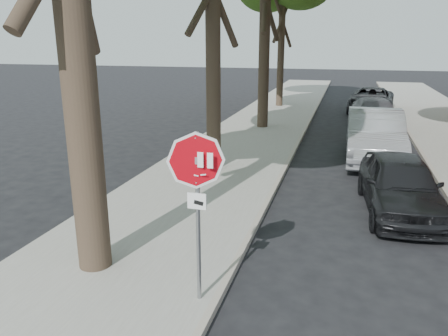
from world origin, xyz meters
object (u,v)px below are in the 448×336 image
(car_a, at_px, (400,184))
(car_b, at_px, (374,135))
(car_d, at_px, (371,100))
(stop_sign, at_px, (197,186))
(car_c, at_px, (375,115))

(car_a, xyz_separation_m, car_b, (-0.36, 4.85, 0.15))
(car_d, bearing_deg, stop_sign, -93.41)
(car_c, bearing_deg, car_b, -99.91)
(car_d, bearing_deg, car_b, -86.15)
(car_d, bearing_deg, car_a, -84.24)
(car_a, relative_size, car_b, 0.79)
(car_a, distance_m, car_b, 4.87)
(car_b, bearing_deg, car_c, 86.56)
(stop_sign, bearing_deg, car_b, 73.22)
(car_c, height_order, car_d, car_d)
(stop_sign, height_order, car_c, stop_sign)
(car_b, height_order, car_d, car_b)
(car_a, bearing_deg, car_d, 85.26)
(stop_sign, distance_m, car_b, 10.26)
(stop_sign, height_order, car_d, stop_sign)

